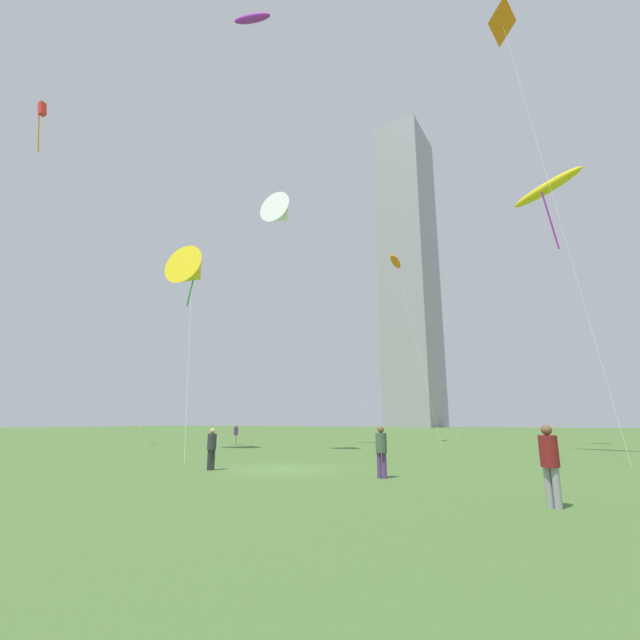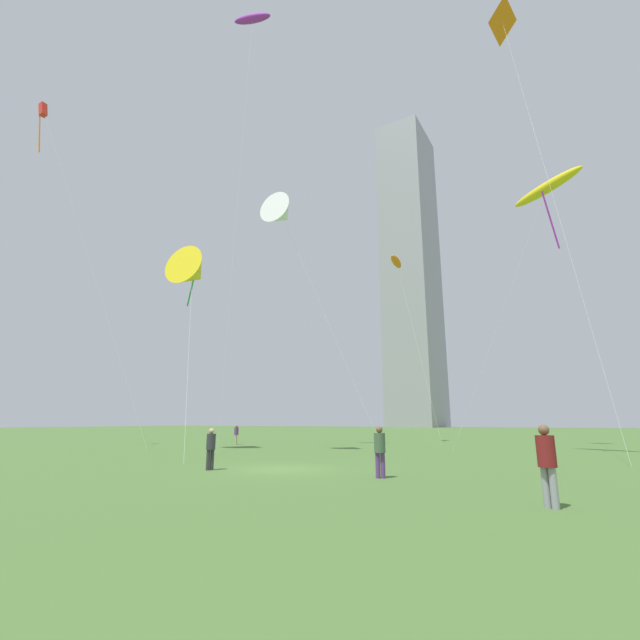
{
  "view_description": "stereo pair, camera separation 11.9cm",
  "coord_description": "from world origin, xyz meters",
  "px_view_note": "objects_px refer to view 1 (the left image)",
  "views": [
    {
      "loc": [
        9.63,
        -16.14,
        1.88
      ],
      "look_at": [
        -2.87,
        9.3,
        8.36
      ],
      "focal_mm": 24.92,
      "sensor_mm": 36.0,
      "label": 1
    },
    {
      "loc": [
        9.74,
        -16.09,
        1.88
      ],
      "look_at": [
        -2.87,
        9.3,
        8.36
      ],
      "focal_mm": 24.92,
      "sensor_mm": 36.0,
      "label": 2
    }
  ],
  "objects_px": {
    "kite_flying_1": "(252,19)",
    "kite_flying_6": "(42,114)",
    "kite_flying_5": "(396,262)",
    "kite_flying_3": "(546,189)",
    "distant_highrise_0": "(410,272)",
    "person_standing_3": "(212,446)",
    "person_standing_0": "(236,433)",
    "kite_flying_7": "(502,24)",
    "kite_flying_4": "(192,272)",
    "person_standing_2": "(381,448)",
    "kite_flying_2": "(281,213)",
    "person_standing_1": "(550,459)"
  },
  "relations": [
    {
      "from": "kite_flying_1",
      "to": "kite_flying_6",
      "type": "relative_size",
      "value": 1.28
    },
    {
      "from": "kite_flying_5",
      "to": "kite_flying_6",
      "type": "bearing_deg",
      "value": -136.03
    },
    {
      "from": "kite_flying_3",
      "to": "distant_highrise_0",
      "type": "distance_m",
      "value": 134.56
    },
    {
      "from": "person_standing_3",
      "to": "kite_flying_3",
      "type": "height_order",
      "value": "kite_flying_3"
    },
    {
      "from": "person_standing_0",
      "to": "kite_flying_7",
      "type": "height_order",
      "value": "kite_flying_7"
    },
    {
      "from": "kite_flying_6",
      "to": "kite_flying_4",
      "type": "bearing_deg",
      "value": 25.24
    },
    {
      "from": "person_standing_2",
      "to": "distant_highrise_0",
      "type": "relative_size",
      "value": 0.02
    },
    {
      "from": "person_standing_0",
      "to": "kite_flying_4",
      "type": "distance_m",
      "value": 13.93
    },
    {
      "from": "kite_flying_4",
      "to": "distant_highrise_0",
      "type": "height_order",
      "value": "distant_highrise_0"
    },
    {
      "from": "person_standing_2",
      "to": "kite_flying_2",
      "type": "bearing_deg",
      "value": -61.48
    },
    {
      "from": "kite_flying_3",
      "to": "person_standing_1",
      "type": "bearing_deg",
      "value": -95.15
    },
    {
      "from": "kite_flying_1",
      "to": "kite_flying_5",
      "type": "distance_m",
      "value": 23.91
    },
    {
      "from": "person_standing_3",
      "to": "kite_flying_6",
      "type": "relative_size",
      "value": 0.06
    },
    {
      "from": "person_standing_0",
      "to": "person_standing_2",
      "type": "xyz_separation_m",
      "value": [
        18.03,
        -15.98,
        0.06
      ]
    },
    {
      "from": "person_standing_0",
      "to": "distant_highrise_0",
      "type": "xyz_separation_m",
      "value": [
        -15.01,
        120.58,
        53.96
      ]
    },
    {
      "from": "person_standing_3",
      "to": "kite_flying_7",
      "type": "distance_m",
      "value": 38.46
    },
    {
      "from": "kite_flying_1",
      "to": "kite_flying_5",
      "type": "relative_size",
      "value": 1.98
    },
    {
      "from": "kite_flying_1",
      "to": "distant_highrise_0",
      "type": "bearing_deg",
      "value": 98.9
    },
    {
      "from": "kite_flying_6",
      "to": "kite_flying_7",
      "type": "xyz_separation_m",
      "value": [
        33.84,
        14.55,
        6.76
      ]
    },
    {
      "from": "kite_flying_3",
      "to": "kite_flying_4",
      "type": "relative_size",
      "value": 1.18
    },
    {
      "from": "kite_flying_2",
      "to": "kite_flying_4",
      "type": "bearing_deg",
      "value": -175.18
    },
    {
      "from": "kite_flying_6",
      "to": "kite_flying_7",
      "type": "height_order",
      "value": "kite_flying_7"
    },
    {
      "from": "kite_flying_6",
      "to": "person_standing_2",
      "type": "bearing_deg",
      "value": -5.69
    },
    {
      "from": "kite_flying_2",
      "to": "kite_flying_6",
      "type": "distance_m",
      "value": 22.2
    },
    {
      "from": "person_standing_0",
      "to": "kite_flying_7",
      "type": "relative_size",
      "value": 0.05
    },
    {
      "from": "person_standing_0",
      "to": "kite_flying_2",
      "type": "bearing_deg",
      "value": -155.69
    },
    {
      "from": "person_standing_0",
      "to": "kite_flying_6",
      "type": "height_order",
      "value": "kite_flying_6"
    },
    {
      "from": "person_standing_0",
      "to": "kite_flying_1",
      "type": "bearing_deg",
      "value": -169.14
    },
    {
      "from": "person_standing_0",
      "to": "person_standing_2",
      "type": "height_order",
      "value": "person_standing_2"
    },
    {
      "from": "person_standing_3",
      "to": "kite_flying_6",
      "type": "distance_m",
      "value": 33.27
    },
    {
      "from": "person_standing_3",
      "to": "kite_flying_6",
      "type": "xyz_separation_m",
      "value": [
        -21.69,
        3.41,
        25.0
      ]
    },
    {
      "from": "person_standing_1",
      "to": "kite_flying_3",
      "type": "distance_m",
      "value": 23.13
    },
    {
      "from": "person_standing_3",
      "to": "kite_flying_2",
      "type": "relative_size",
      "value": 0.09
    },
    {
      "from": "kite_flying_4",
      "to": "kite_flying_6",
      "type": "bearing_deg",
      "value": -154.76
    },
    {
      "from": "person_standing_0",
      "to": "kite_flying_6",
      "type": "distance_m",
      "value": 30.14
    },
    {
      "from": "person_standing_0",
      "to": "person_standing_1",
      "type": "relative_size",
      "value": 0.89
    },
    {
      "from": "person_standing_1",
      "to": "person_standing_0",
      "type": "bearing_deg",
      "value": 171.25
    },
    {
      "from": "person_standing_2",
      "to": "kite_flying_2",
      "type": "distance_m",
      "value": 19.92
    },
    {
      "from": "distant_highrise_0",
      "to": "person_standing_0",
      "type": "bearing_deg",
      "value": -79.14
    },
    {
      "from": "person_standing_3",
      "to": "distant_highrise_0",
      "type": "xyz_separation_m",
      "value": [
        -26.16,
        137.12,
        53.96
      ]
    },
    {
      "from": "person_standing_3",
      "to": "kite_flying_4",
      "type": "bearing_deg",
      "value": 81.5
    },
    {
      "from": "kite_flying_7",
      "to": "kite_flying_4",
      "type": "bearing_deg",
      "value": -157.79
    },
    {
      "from": "kite_flying_5",
      "to": "kite_flying_1",
      "type": "bearing_deg",
      "value": -114.45
    },
    {
      "from": "kite_flying_4",
      "to": "person_standing_2",
      "type": "bearing_deg",
      "value": -26.35
    },
    {
      "from": "kite_flying_3",
      "to": "person_standing_3",
      "type": "bearing_deg",
      "value": -133.07
    },
    {
      "from": "kite_flying_4",
      "to": "person_standing_0",
      "type": "bearing_deg",
      "value": 98.57
    },
    {
      "from": "kite_flying_3",
      "to": "kite_flying_7",
      "type": "bearing_deg",
      "value": 112.67
    },
    {
      "from": "kite_flying_6",
      "to": "person_standing_0",
      "type": "bearing_deg",
      "value": 51.24
    },
    {
      "from": "kite_flying_3",
      "to": "kite_flying_6",
      "type": "xyz_separation_m",
      "value": [
        -35.28,
        -11.12,
        9.74
      ]
    },
    {
      "from": "kite_flying_4",
      "to": "kite_flying_2",
      "type": "bearing_deg",
      "value": 4.82
    }
  ]
}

